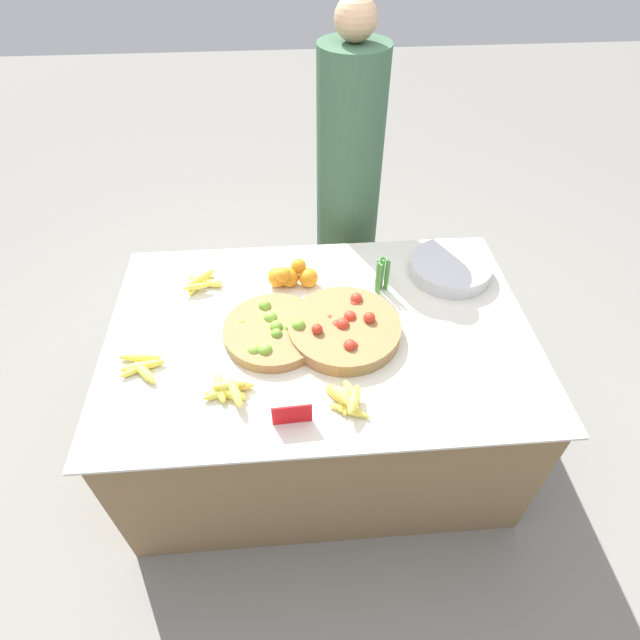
# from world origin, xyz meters

# --- Properties ---
(ground_plane) EXTENTS (12.00, 12.00, 0.00)m
(ground_plane) POSITION_xyz_m (0.00, 0.00, 0.00)
(ground_plane) COLOR gray
(market_table) EXTENTS (1.65, 1.11, 0.72)m
(market_table) POSITION_xyz_m (0.00, 0.00, 0.36)
(market_table) COLOR olive
(market_table) RESTS_ON ground_plane
(lime_bowl) EXTENTS (0.39, 0.39, 0.08)m
(lime_bowl) POSITION_xyz_m (-0.18, -0.02, 0.75)
(lime_bowl) COLOR olive
(lime_bowl) RESTS_ON market_table
(tomato_basket) EXTENTS (0.43, 0.43, 0.09)m
(tomato_basket) POSITION_xyz_m (0.09, -0.03, 0.76)
(tomato_basket) COLOR olive
(tomato_basket) RESTS_ON market_table
(orange_pile) EXTENTS (0.21, 0.12, 0.11)m
(orange_pile) POSITION_xyz_m (-0.10, 0.28, 0.77)
(orange_pile) COLOR orange
(orange_pile) RESTS_ON market_table
(metal_bowl) EXTENTS (0.35, 0.35, 0.07)m
(metal_bowl) POSITION_xyz_m (0.59, 0.29, 0.76)
(metal_bowl) COLOR silver
(metal_bowl) RESTS_ON market_table
(price_sign) EXTENTS (0.13, 0.01, 0.09)m
(price_sign) POSITION_xyz_m (-0.12, -0.42, 0.77)
(price_sign) COLOR red
(price_sign) RESTS_ON market_table
(veg_bundle) EXTENTS (0.06, 0.06, 0.15)m
(veg_bundle) POSITION_xyz_m (0.27, 0.22, 0.80)
(veg_bundle) COLOR #4C8E42
(veg_bundle) RESTS_ON market_table
(banana_bunch_middle_left) EXTENTS (0.18, 0.16, 0.03)m
(banana_bunch_middle_left) POSITION_xyz_m (-0.65, -0.15, 0.74)
(banana_bunch_middle_left) COLOR #EFDB4C
(banana_bunch_middle_left) RESTS_ON market_table
(banana_bunch_front_right) EXTENTS (0.18, 0.18, 0.06)m
(banana_bunch_front_right) POSITION_xyz_m (-0.34, -0.29, 0.75)
(banana_bunch_front_right) COLOR #EFDB4C
(banana_bunch_front_right) RESTS_ON market_table
(banana_bunch_front_center) EXTENTS (0.15, 0.18, 0.06)m
(banana_bunch_front_center) POSITION_xyz_m (0.06, -0.36, 0.75)
(banana_bunch_front_center) COLOR #EFDB4C
(banana_bunch_front_center) RESTS_ON market_table
(banana_bunch_front_left) EXTENTS (0.16, 0.16, 0.05)m
(banana_bunch_front_left) POSITION_xyz_m (-0.48, 0.30, 0.74)
(banana_bunch_front_left) COLOR #EFDB4C
(banana_bunch_front_left) RESTS_ON market_table
(vendor_person) EXTENTS (0.31, 0.31, 1.68)m
(vendor_person) POSITION_xyz_m (0.20, 0.84, 0.78)
(vendor_person) COLOR #385B42
(vendor_person) RESTS_ON ground_plane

